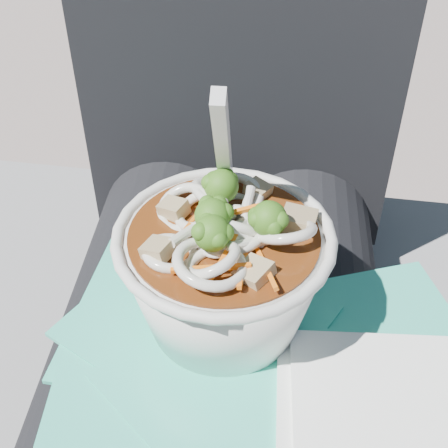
# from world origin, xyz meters

# --- Properties ---
(stone_ledge) EXTENTS (1.03, 0.56, 0.48)m
(stone_ledge) POSITION_xyz_m (0.00, 0.15, 0.24)
(stone_ledge) COLOR slate
(stone_ledge) RESTS_ON ground
(lap) EXTENTS (0.32, 0.48, 0.16)m
(lap) POSITION_xyz_m (0.00, 0.00, 0.56)
(lap) COLOR black
(lap) RESTS_ON stone_ledge
(person_body) EXTENTS (0.34, 0.94, 1.03)m
(person_body) POSITION_xyz_m (0.00, 0.09, 0.58)
(person_body) COLOR black
(person_body) RESTS_ON ground
(plastic_bag) EXTENTS (0.38, 0.31, 0.01)m
(plastic_bag) POSITION_xyz_m (0.03, -0.03, 0.64)
(plastic_bag) COLOR #2EC1A1
(plastic_bag) RESTS_ON lap
(napkins) EXTENTS (0.14, 0.15, 0.01)m
(napkins) POSITION_xyz_m (0.12, -0.09, 0.65)
(napkins) COLOR white
(napkins) RESTS_ON plastic_bag
(udon_bowl) EXTENTS (0.21, 0.21, 0.21)m
(udon_bowl) POSITION_xyz_m (0.01, -0.00, 0.71)
(udon_bowl) COLOR silver
(udon_bowl) RESTS_ON plastic_bag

